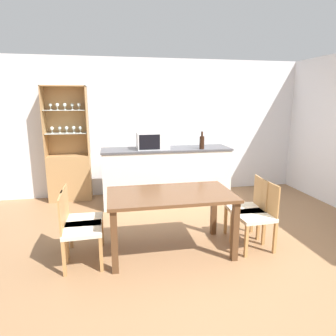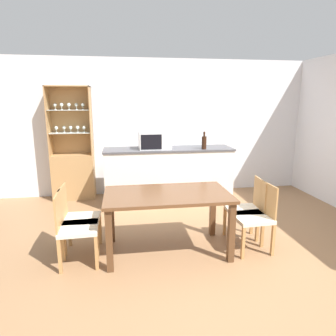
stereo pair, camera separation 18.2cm
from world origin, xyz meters
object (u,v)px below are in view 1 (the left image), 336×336
(wine_bottle, at_px, (202,142))
(dining_table, at_px, (171,201))
(dining_chair_side_right_near, at_px, (257,215))
(dining_chair_side_right_far, at_px, (248,208))
(dining_chair_side_left_far, at_px, (80,220))
(display_cabinet, at_px, (69,168))
(dining_chair_side_left_near, at_px, (78,229))
(microwave, at_px, (152,140))

(wine_bottle, bearing_deg, dining_table, -118.98)
(dining_chair_side_right_near, distance_m, dining_chair_side_right_far, 0.24)
(dining_chair_side_right_near, bearing_deg, dining_chair_side_left_far, 80.41)
(dining_chair_side_right_near, xyz_separation_m, dining_chair_side_right_far, (-0.00, 0.24, 0.00))
(dining_chair_side_right_far, relative_size, wine_bottle, 2.78)
(wine_bottle, bearing_deg, display_cabinet, 162.27)
(dining_table, distance_m, dining_chair_side_right_near, 1.07)
(dining_chair_side_right_far, height_order, wine_bottle, wine_bottle)
(dining_chair_side_left_far, relative_size, wine_bottle, 2.78)
(dining_chair_side_right_near, bearing_deg, display_cabinet, 42.81)
(dining_chair_side_left_near, relative_size, microwave, 1.55)
(dining_chair_side_left_near, bearing_deg, dining_chair_side_right_far, 94.16)
(dining_table, height_order, dining_chair_side_right_near, dining_chair_side_right_near)
(wine_bottle, bearing_deg, dining_chair_side_left_near, -138.68)
(dining_chair_side_right_far, bearing_deg, dining_chair_side_right_near, -175.90)
(dining_chair_side_left_far, relative_size, microwave, 1.55)
(dining_table, height_order, wine_bottle, wine_bottle)
(dining_table, xyz_separation_m, dining_chair_side_right_far, (1.05, 0.12, -0.20))
(wine_bottle, bearing_deg, dining_chair_side_left_far, -143.21)
(microwave, bearing_deg, dining_chair_side_right_far, -58.04)
(dining_table, bearing_deg, dining_chair_side_right_near, -6.61)
(wine_bottle, bearing_deg, microwave, 167.51)
(dining_chair_side_left_near, bearing_deg, display_cabinet, -174.04)
(microwave, bearing_deg, dining_table, -91.41)
(dining_chair_side_left_far, bearing_deg, microwave, 147.50)
(dining_table, xyz_separation_m, dining_chair_side_left_far, (-1.05, 0.12, -0.20))
(dining_table, relative_size, wine_bottle, 4.93)
(microwave, bearing_deg, wine_bottle, -12.49)
(display_cabinet, xyz_separation_m, dining_chair_side_left_far, (0.36, -2.15, -0.17))
(dining_table, xyz_separation_m, dining_chair_side_left_near, (-1.05, -0.13, -0.20))
(display_cabinet, xyz_separation_m, wine_bottle, (2.26, -0.72, 0.51))
(dining_chair_side_right_far, bearing_deg, wine_bottle, 11.62)
(dining_chair_side_right_near, bearing_deg, microwave, 25.60)
(display_cabinet, height_order, dining_chair_side_right_near, display_cabinet)
(dining_table, relative_size, dining_chair_side_right_far, 1.77)
(dining_chair_side_left_near, xyz_separation_m, dining_chair_side_right_far, (2.09, 0.25, 0.00))
(dining_chair_side_left_near, relative_size, dining_chair_side_right_far, 1.00)
(display_cabinet, height_order, wine_bottle, display_cabinet)
(dining_chair_side_left_near, height_order, dining_chair_side_right_near, same)
(display_cabinet, relative_size, dining_chair_side_right_near, 2.48)
(dining_chair_side_left_far, height_order, dining_chair_side_right_near, same)
(dining_chair_side_left_far, bearing_deg, display_cabinet, -168.87)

